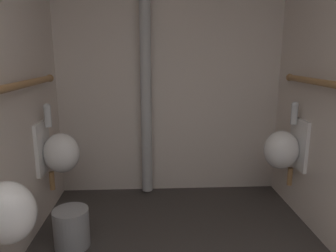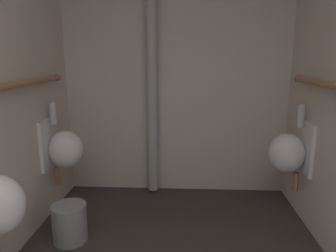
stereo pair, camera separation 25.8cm
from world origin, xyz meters
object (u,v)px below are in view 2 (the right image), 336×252
at_px(urinal_right_mid, 289,152).
at_px(waste_bin, 70,223).
at_px(urinal_left_far, 64,148).
at_px(standpipe_back_wall, 152,64).

bearing_deg(urinal_right_mid, waste_bin, -166.08).
distance_m(urinal_left_far, urinal_right_mid, 1.94).
xyz_separation_m(urinal_left_far, waste_bin, (0.18, -0.44, -0.46)).
height_order(urinal_left_far, urinal_right_mid, same).
bearing_deg(urinal_right_mid, standpipe_back_wall, 157.67).
relative_size(urinal_left_far, waste_bin, 2.56).
xyz_separation_m(standpipe_back_wall, waste_bin, (-0.55, -0.93, -1.17)).
distance_m(urinal_left_far, standpipe_back_wall, 1.13).
relative_size(urinal_left_far, standpipe_back_wall, 0.29).
height_order(urinal_right_mid, waste_bin, urinal_right_mid).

